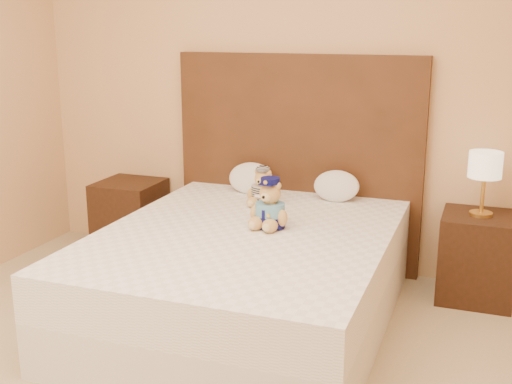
# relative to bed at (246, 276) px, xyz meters

# --- Properties ---
(bed) EXTENTS (1.60, 2.00, 0.55)m
(bed) POSITION_rel_bed_xyz_m (0.00, 0.00, 0.00)
(bed) COLOR white
(bed) RESTS_ON ground
(headboard) EXTENTS (1.75, 0.08, 1.50)m
(headboard) POSITION_rel_bed_xyz_m (0.00, 1.01, 0.47)
(headboard) COLOR #4D2A17
(headboard) RESTS_ON ground
(nightstand_left) EXTENTS (0.45, 0.45, 0.55)m
(nightstand_left) POSITION_rel_bed_xyz_m (-1.25, 0.80, -0.00)
(nightstand_left) COLOR #341A10
(nightstand_left) RESTS_ON ground
(nightstand_right) EXTENTS (0.45, 0.45, 0.55)m
(nightstand_right) POSITION_rel_bed_xyz_m (1.25, 0.80, -0.00)
(nightstand_right) COLOR #341A10
(nightstand_right) RESTS_ON ground
(lamp) EXTENTS (0.20, 0.20, 0.40)m
(lamp) POSITION_rel_bed_xyz_m (1.25, 0.80, 0.57)
(lamp) COLOR gold
(lamp) RESTS_ON nightstand_right
(teddy_police) EXTENTS (0.29, 0.29, 0.29)m
(teddy_police) POSITION_rel_bed_xyz_m (0.11, 0.12, 0.42)
(teddy_police) COLOR #B28945
(teddy_police) RESTS_ON bed
(teddy_prisoner) EXTENTS (0.23, 0.23, 0.24)m
(teddy_prisoner) POSITION_rel_bed_xyz_m (-0.09, 0.55, 0.40)
(teddy_prisoner) COLOR #B28945
(teddy_prisoner) RESTS_ON bed
(pillow_left) EXTENTS (0.32, 0.21, 0.23)m
(pillow_left) POSITION_rel_bed_xyz_m (-0.28, 0.83, 0.39)
(pillow_left) COLOR white
(pillow_left) RESTS_ON bed
(pillow_right) EXTENTS (0.31, 0.20, 0.22)m
(pillow_right) POSITION_rel_bed_xyz_m (0.33, 0.83, 0.38)
(pillow_right) COLOR white
(pillow_right) RESTS_ON bed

